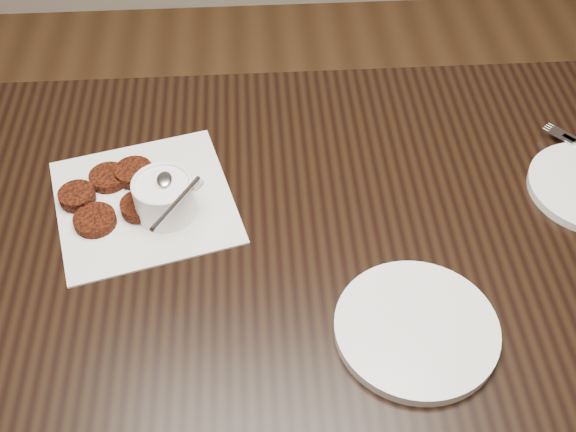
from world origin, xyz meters
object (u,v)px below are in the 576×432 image
(napkin, at_px, (144,201))
(sauce_ramekin, at_px, (161,182))
(plate_empty, at_px, (416,329))
(table, at_px, (292,397))

(napkin, xyz_separation_m, sauce_ramekin, (0.04, -0.03, 0.07))
(napkin, bearing_deg, plate_empty, -34.80)
(napkin, relative_size, plate_empty, 1.21)
(table, height_order, sauce_ramekin, sauce_ramekin)
(napkin, distance_m, plate_empty, 0.47)
(napkin, xyz_separation_m, plate_empty, (0.38, -0.27, 0.01))
(sauce_ramekin, bearing_deg, napkin, 145.17)
(table, bearing_deg, napkin, 145.49)
(napkin, relative_size, sauce_ramekin, 2.10)
(napkin, height_order, sauce_ramekin, sauce_ramekin)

